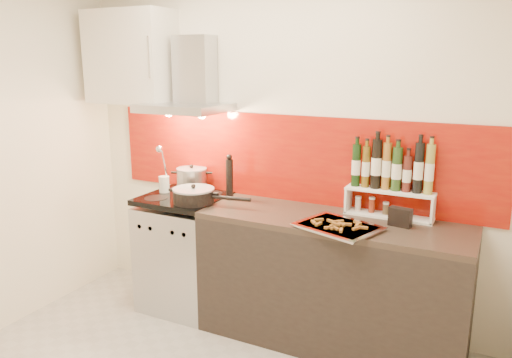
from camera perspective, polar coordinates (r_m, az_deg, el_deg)
The scene contains 13 objects.
back_wall at distance 3.72m, azimuth 3.15°, elevation 3.69°, with size 3.40×0.02×2.60m, color silver.
backsplash at distance 3.70m, azimuth 3.76°, elevation 2.38°, with size 3.00×0.02×0.64m, color maroon.
range_stove at distance 4.03m, azimuth -8.06°, elevation -8.36°, with size 0.60×0.60×0.91m.
counter at distance 3.53m, azimuth 8.54°, elevation -11.48°, with size 1.80×0.60×0.90m.
range_hood at distance 3.86m, azimuth -7.48°, elevation 10.59°, with size 0.62×0.50×0.61m.
upper_cabinet at distance 4.18m, azimuth -14.08°, elevation 13.36°, with size 0.70×0.35×0.72m, color beige.
stock_pot at distance 4.03m, azimuth -7.35°, elevation 0.01°, with size 0.24×0.24×0.21m.
saute_pan at distance 3.67m, azimuth -7.05°, elevation -1.87°, with size 0.59×0.31×0.14m.
utensil_jar at distance 3.98m, azimuth -10.52°, elevation -0.00°, with size 0.08×0.12×0.39m.
pepper_mill at distance 3.74m, azimuth -3.05°, elevation 0.15°, with size 0.05×0.05×0.35m.
step_shelf at distance 3.42m, azimuth 15.11°, elevation -0.01°, with size 0.58×0.16×0.52m.
caddy_box at distance 3.29m, azimuth 16.16°, elevation -4.21°, with size 0.14×0.06×0.12m, color black.
baking_tray at distance 3.17m, azimuth 9.40°, elevation -5.38°, with size 0.57×0.50×0.03m.
Camera 1 is at (1.47, -1.95, 1.93)m, focal length 35.00 mm.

